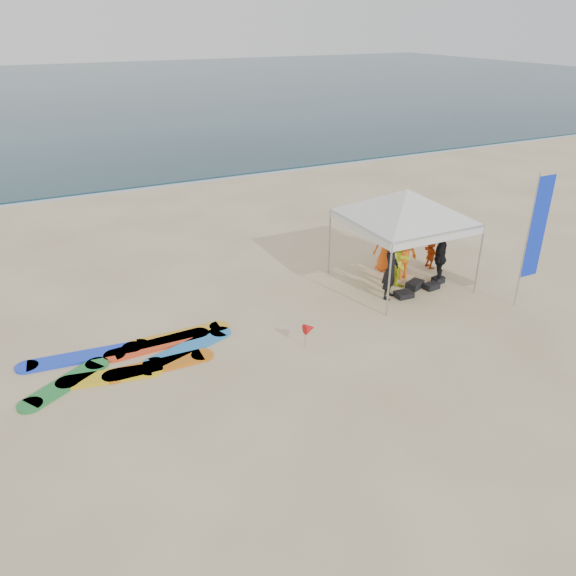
% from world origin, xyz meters
% --- Properties ---
extents(ground, '(120.00, 120.00, 0.00)m').
position_xyz_m(ground, '(0.00, 0.00, 0.00)').
color(ground, beige).
rests_on(ground, ground).
extents(ocean, '(160.00, 84.00, 0.08)m').
position_xyz_m(ocean, '(0.00, 60.00, 0.04)').
color(ocean, '#0C2633').
rests_on(ocean, ground).
extents(shoreline_foam, '(160.00, 1.20, 0.01)m').
position_xyz_m(shoreline_foam, '(0.00, 18.20, 0.00)').
color(shoreline_foam, silver).
rests_on(shoreline_foam, ground).
extents(person_black_a, '(0.77, 0.73, 1.76)m').
position_xyz_m(person_black_a, '(3.22, 2.92, 0.88)').
color(person_black_a, black).
rests_on(person_black_a, ground).
extents(person_yellow, '(0.88, 0.72, 1.69)m').
position_xyz_m(person_yellow, '(3.83, 3.33, 0.84)').
color(person_yellow, '#D2E01F').
rests_on(person_yellow, ground).
extents(person_orange_a, '(1.09, 0.64, 1.68)m').
position_xyz_m(person_orange_a, '(4.40, 3.89, 0.84)').
color(person_orange_a, orange).
rests_on(person_orange_a, ground).
extents(person_black_b, '(1.01, 0.98, 1.69)m').
position_xyz_m(person_black_b, '(5.20, 3.09, 0.85)').
color(person_black_b, black).
rests_on(person_black_b, ground).
extents(person_orange_b, '(0.91, 0.62, 1.80)m').
position_xyz_m(person_orange_b, '(4.33, 4.67, 0.90)').
color(person_orange_b, '#F85D16').
rests_on(person_orange_b, ground).
extents(person_seated, '(0.36, 0.94, 0.99)m').
position_xyz_m(person_seated, '(5.76, 4.14, 0.49)').
color(person_seated, '#D34D12').
rests_on(person_seated, ground).
extents(canopy_tent, '(4.54, 4.54, 3.43)m').
position_xyz_m(canopy_tent, '(4.12, 3.63, 2.99)').
color(canopy_tent, '#A5A5A8').
rests_on(canopy_tent, ground).
extents(feather_flag, '(0.65, 0.04, 3.87)m').
position_xyz_m(feather_flag, '(6.46, 0.88, 2.28)').
color(feather_flag, '#A5A5A8').
rests_on(feather_flag, ground).
extents(marker_pennant, '(0.28, 0.28, 0.64)m').
position_xyz_m(marker_pennant, '(-0.16, 1.59, 0.49)').
color(marker_pennant, '#A5A5A8').
rests_on(marker_pennant, ground).
extents(gear_pile, '(2.01, 0.83, 0.22)m').
position_xyz_m(gear_pile, '(4.37, 2.93, 0.10)').
color(gear_pile, black).
rests_on(gear_pile, ground).
extents(surfboard_spread, '(4.94, 2.10, 0.07)m').
position_xyz_m(surfboard_spread, '(-4.22, 2.94, 0.04)').
color(surfboard_spread, '#267CCB').
rests_on(surfboard_spread, ground).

